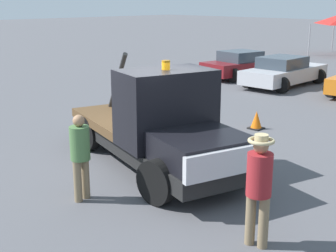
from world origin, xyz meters
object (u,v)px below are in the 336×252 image
(tow_truck, at_px, (160,129))
(person_at_hood, at_px, (80,152))
(parked_car_maroon, at_px, (242,65))
(traffic_cone, at_px, (256,121))
(parked_car_silver, at_px, (284,72))
(person_near_truck, at_px, (259,182))

(tow_truck, xyz_separation_m, person_at_hood, (0.13, -2.24, 0.01))
(parked_car_maroon, xyz_separation_m, traffic_cone, (6.09, -7.48, -0.39))
(parked_car_silver, relative_size, traffic_cone, 8.65)
(traffic_cone, bearing_deg, person_at_hood, -84.67)
(tow_truck, bearing_deg, person_near_truck, -4.95)
(tow_truck, relative_size, parked_car_maroon, 1.37)
(parked_car_maroon, bearing_deg, tow_truck, -142.05)
(person_at_hood, bearing_deg, traffic_cone, 85.90)
(person_at_hood, xyz_separation_m, parked_car_maroon, (-6.72, 14.21, -0.34))
(person_near_truck, height_order, person_at_hood, person_near_truck)
(person_near_truck, bearing_deg, traffic_cone, -158.14)
(person_near_truck, bearing_deg, tow_truck, -123.23)
(parked_car_maroon, bearing_deg, person_near_truck, -133.51)
(parked_car_silver, bearing_deg, traffic_cone, -155.07)
(person_at_hood, xyz_separation_m, traffic_cone, (-0.63, 6.73, -0.73))
(tow_truck, relative_size, person_at_hood, 3.56)
(tow_truck, distance_m, traffic_cone, 4.57)
(person_at_hood, xyz_separation_m, parked_car_silver, (-4.00, 13.65, -0.34))
(traffic_cone, bearing_deg, parked_car_silver, 115.99)
(tow_truck, distance_m, person_near_truck, 3.78)
(person_near_truck, xyz_separation_m, person_at_hood, (-3.42, -0.94, -0.10))
(person_near_truck, xyz_separation_m, traffic_cone, (-4.04, 5.79, -0.83))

